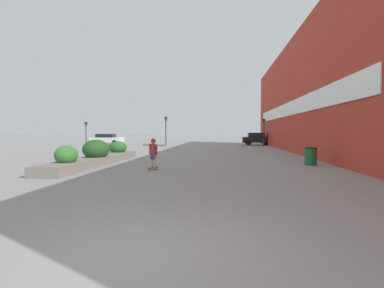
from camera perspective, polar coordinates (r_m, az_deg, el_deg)
ground_plane at (r=4.74m, az=-10.61°, el=-19.92°), size 300.00×300.00×0.00m
building_wall_right at (r=24.14m, az=20.99°, el=9.68°), size 0.67×48.48×9.89m
planter_box at (r=17.27m, az=-17.65°, el=-2.17°), size 1.44×10.18×1.37m
skateboard at (r=14.31m, az=-7.38°, el=-4.59°), size 0.47×0.62×0.10m
skateboarder at (r=14.23m, az=-7.40°, el=-1.12°), size 1.17×0.70×1.38m
trash_bin at (r=17.20m, az=21.68°, el=-2.20°), size 0.65×0.65×0.95m
car_leftmost at (r=43.62m, az=25.86°, el=0.83°), size 3.97×1.84×1.54m
car_center_left at (r=45.08m, az=-15.94°, el=0.98°), size 4.60×1.95×1.48m
car_center_right at (r=40.94m, az=12.27°, el=1.01°), size 3.90×1.96×1.66m
traffic_light_left at (r=37.67m, az=-5.00°, el=3.40°), size 0.28×0.30×3.67m
traffic_light_right at (r=37.49m, az=13.55°, el=3.09°), size 0.28×0.30×3.38m
traffic_light_far_left at (r=40.95m, az=-19.57°, el=2.67°), size 0.28×0.30×3.06m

